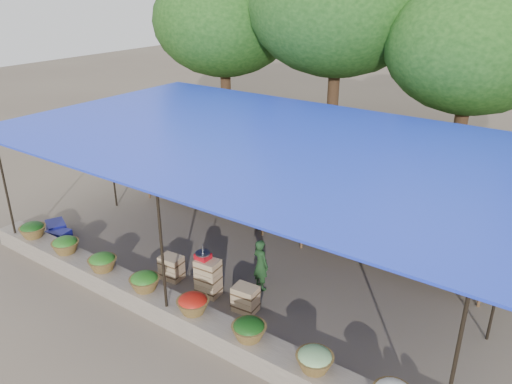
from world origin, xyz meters
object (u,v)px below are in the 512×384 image
Objects in this scene: vendor_seated at (261,265)px; blue_crate_back at (56,229)px; blue_crate_front at (59,236)px; weighing_scale at (203,255)px; crate_counter at (207,280)px.

blue_crate_back is at bearing 28.26° from vendor_seated.
blue_crate_back is at bearing 143.48° from blue_crate_front.
weighing_scale reaches higher than blue_crate_back.
weighing_scale is 1.17m from vendor_seated.
vendor_seated reaches higher than weighing_scale.
crate_counter is 4.27× the size of blue_crate_back.
crate_counter is 4.62m from blue_crate_back.
blue_crate_back is (-0.37, 0.18, 0.02)m from blue_crate_front.
vendor_seated is 2.15× the size of blue_crate_front.
blue_crate_front is at bearing -1.46° from blue_crate_back.
vendor_seated reaches higher than crate_counter.
blue_crate_front is (-4.24, -0.40, -0.16)m from crate_counter.
blue_crate_back is (-4.53, -0.22, -0.68)m from weighing_scale.
vendor_seated reaches higher than blue_crate_front.
blue_crate_back reaches higher than blue_crate_front.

